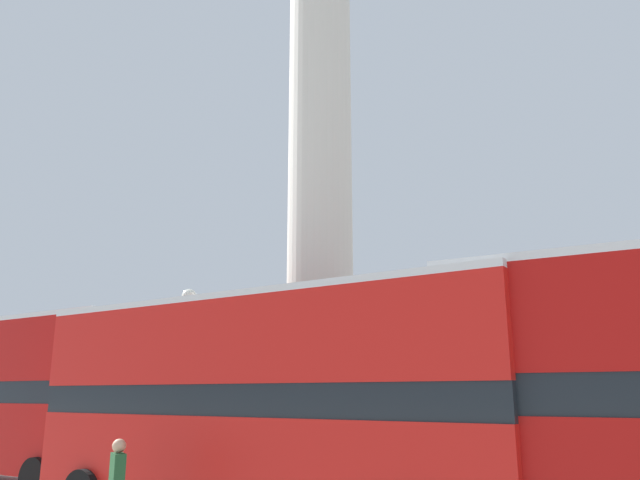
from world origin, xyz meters
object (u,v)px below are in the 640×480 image
monument_column (320,180)px  bus_c (9,393)px  bus_a (268,399)px  street_lamp (185,369)px

monument_column → bus_c: bearing=-152.1°
bus_a → street_lamp: street_lamp is taller
monument_column → street_lamp: bearing=-153.1°
bus_a → street_lamp: (-5.58, 3.40, 0.78)m
bus_c → street_lamp: bearing=28.7°
monument_column → bus_a: size_ratio=2.27×
street_lamp → monument_column: bearing=26.9°
bus_a → bus_c: (-10.08, 0.93, 0.12)m
bus_c → bus_a: bearing=-5.3°
bus_a → bus_c: size_ratio=1.01×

